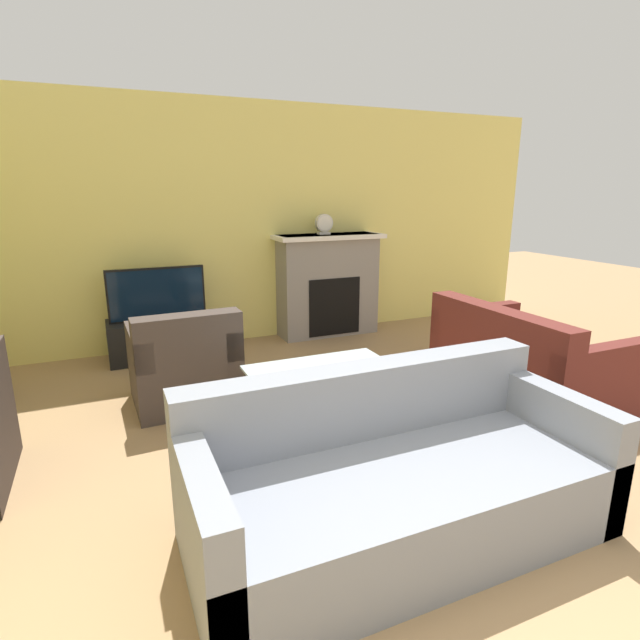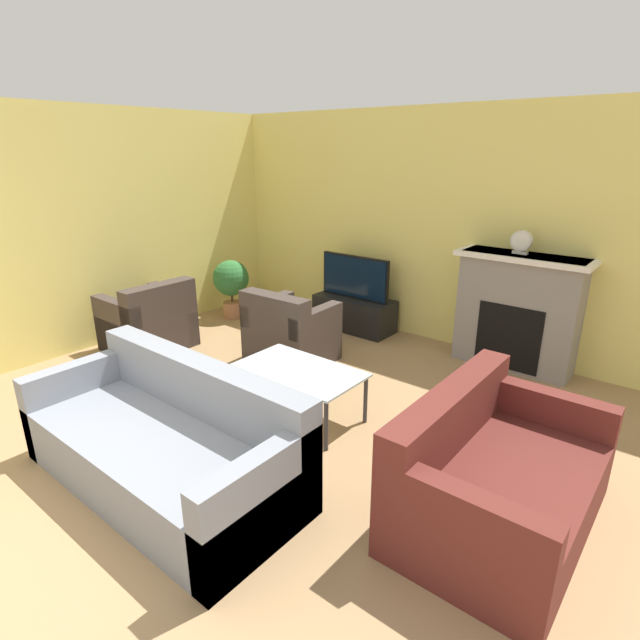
{
  "view_description": "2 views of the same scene",
  "coord_description": "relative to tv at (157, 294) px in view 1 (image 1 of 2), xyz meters",
  "views": [
    {
      "loc": [
        -1.21,
        -0.86,
        1.75
      ],
      "look_at": [
        0.42,
        2.88,
        0.67
      ],
      "focal_mm": 28.0,
      "sensor_mm": 36.0,
      "label": 1
    },
    {
      "loc": [
        2.78,
        -0.6,
        2.25
      ],
      "look_at": [
        0.18,
        2.62,
        0.82
      ],
      "focal_mm": 28.0,
      "sensor_mm": 36.0,
      "label": 2
    }
  ],
  "objects": [
    {
      "name": "armchair_accent",
      "position": [
        0.06,
        -1.3,
        -0.39
      ],
      "size": [
        0.85,
        0.78,
        0.82
      ],
      "rotation": [
        0.0,
        0.0,
        3.18
      ],
      "color": "#3D332D",
      "rests_on": "ground_plane"
    },
    {
      "name": "tv",
      "position": [
        0.0,
        0.0,
        0.0
      ],
      "size": [
        0.98,
        0.06,
        0.55
      ],
      "color": "black",
      "rests_on": "tv_stand"
    },
    {
      "name": "mantel_clock",
      "position": [
        1.95,
        0.12,
        0.65
      ],
      "size": [
        0.21,
        0.07,
        0.24
      ],
      "color": "beige",
      "rests_on": "fireplace"
    },
    {
      "name": "fireplace",
      "position": [
        2.0,
        0.11,
        -0.05
      ],
      "size": [
        1.32,
        0.45,
        1.23
      ],
      "color": "gray",
      "rests_on": "ground_plane"
    },
    {
      "name": "couch_sectional",
      "position": [
        0.79,
        -3.39,
        -0.41
      ],
      "size": [
        2.13,
        0.94,
        0.82
      ],
      "color": "gray",
      "rests_on": "ground_plane"
    },
    {
      "name": "tv_stand",
      "position": [
        0.0,
        0.0,
        -0.48
      ],
      "size": [
        1.04,
        0.46,
        0.42
      ],
      "color": "black",
      "rests_on": "ground_plane"
    },
    {
      "name": "wall_back",
      "position": [
        0.74,
        0.34,
        0.66
      ],
      "size": [
        8.61,
        0.06,
        2.7
      ],
      "color": "#EADB72",
      "rests_on": "ground_plane"
    },
    {
      "name": "coffee_table",
      "position": [
        0.93,
        -2.14,
        -0.28
      ],
      "size": [
        1.09,
        0.62,
        0.45
      ],
      "color": "#333338",
      "rests_on": "ground_plane"
    },
    {
      "name": "couch_loveseat",
      "position": [
        2.73,
        -2.34,
        -0.41
      ],
      "size": [
        0.96,
        1.51,
        0.82
      ],
      "rotation": [
        0.0,
        0.0,
        1.57
      ],
      "color": "#5B231E",
      "rests_on": "ground_plane"
    }
  ]
}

